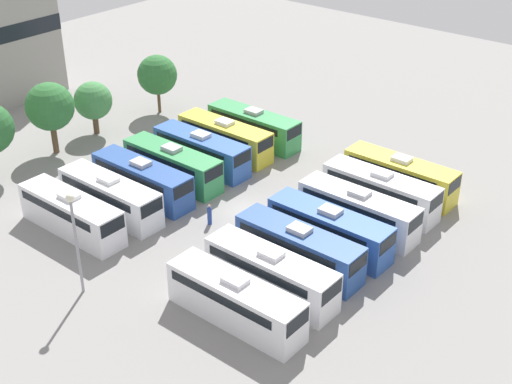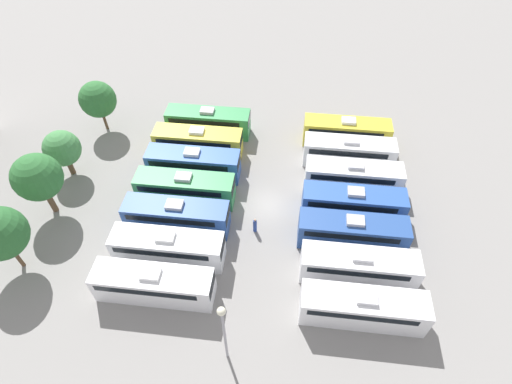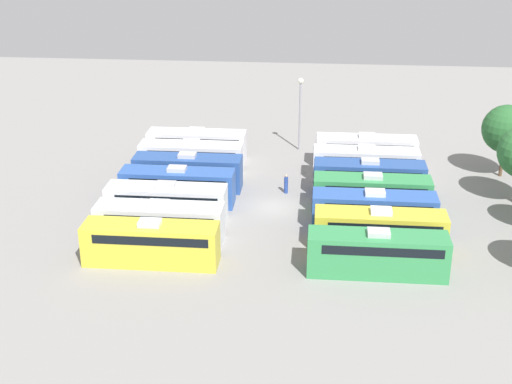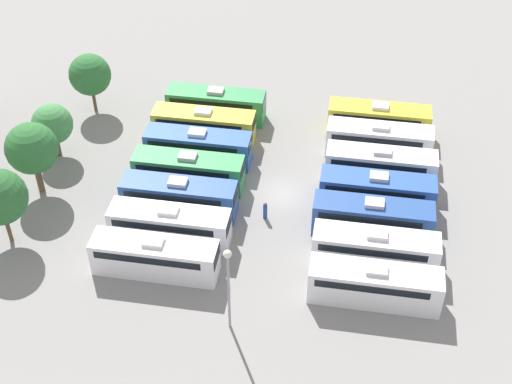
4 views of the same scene
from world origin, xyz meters
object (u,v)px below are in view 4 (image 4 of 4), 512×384
at_px(bus_0, 374,284).
at_px(bus_1, 375,248).
at_px(bus_10, 188,170).
at_px(tree_1, 32,149).
at_px(bus_9, 179,196).
at_px(bus_13, 216,104).
at_px(worker_person, 265,211).
at_px(bus_2, 372,217).
at_px(bus_8, 169,224).
at_px(bus_11, 198,146).
at_px(bus_12, 204,125).
at_px(bus_3, 377,190).
at_px(bus_6, 379,119).
at_px(bus_5, 379,140).
at_px(bus_4, 380,165).
at_px(tree_3, 90,75).
at_px(light_pole, 228,277).
at_px(tree_2, 52,124).
at_px(bus_7, 155,256).

xyz_separation_m(bus_0, bus_1, (3.85, 0.10, 0.00)).
relative_size(bus_10, tree_1, 1.41).
bearing_deg(bus_0, bus_9, 66.06).
relative_size(bus_13, worker_person, 5.59).
xyz_separation_m(bus_1, bus_2, (3.73, 0.35, 0.00)).
distance_m(bus_8, tree_1, 14.23).
distance_m(bus_11, bus_12, 3.60).
relative_size(bus_2, bus_11, 1.00).
height_order(bus_3, bus_6, same).
bearing_deg(worker_person, bus_11, 46.78).
bearing_deg(bus_5, bus_3, -179.46).
distance_m(bus_10, bus_11, 3.70).
bearing_deg(tree_1, bus_13, -43.09).
relative_size(bus_5, tree_1, 1.41).
bearing_deg(bus_1, bus_6, 0.95).
bearing_deg(bus_12, bus_0, -136.91).
relative_size(bus_0, bus_5, 1.00).
xyz_separation_m(bus_4, tree_3, (6.82, 29.77, 2.60)).
height_order(light_pole, tree_2, light_pole).
xyz_separation_m(bus_1, bus_6, (18.47, 0.31, 0.00)).
height_order(bus_0, tree_3, tree_3).
relative_size(bus_8, bus_10, 1.00).
distance_m(bus_3, tree_3, 31.52).
relative_size(bus_3, bus_10, 1.00).
relative_size(bus_1, bus_11, 1.00).
height_order(bus_8, worker_person, bus_8).
xyz_separation_m(bus_5, worker_person, (-10.91, 9.31, -0.86)).
height_order(bus_8, bus_10, same).
bearing_deg(bus_3, tree_3, 70.33).
height_order(bus_2, bus_9, same).
xyz_separation_m(bus_5, light_pole, (-23.20, 10.05, 3.62)).
bearing_deg(bus_2, bus_13, 48.03).
bearing_deg(bus_0, tree_3, 53.89).
xyz_separation_m(bus_6, tree_3, (-0.59, 29.37, 2.60)).
height_order(bus_10, worker_person, bus_10).
height_order(bus_8, bus_11, same).
bearing_deg(bus_3, bus_6, 1.05).
bearing_deg(worker_person, tree_1, 89.04).
bearing_deg(tree_1, bus_7, -121.83).
bearing_deg(bus_3, tree_2, 85.26).
distance_m(bus_8, bus_9, 3.68).
bearing_deg(light_pole, bus_6, -20.38).
relative_size(bus_7, bus_10, 1.00).
bearing_deg(tree_1, bus_4, -77.55).
xyz_separation_m(bus_8, bus_12, (14.65, 0.38, 0.00)).
xyz_separation_m(bus_6, light_pole, (-26.70, 9.92, 3.62)).
bearing_deg(bus_5, tree_3, 84.35).
bearing_deg(bus_1, worker_person, 66.89).
bearing_deg(bus_0, bus_8, 76.97).
xyz_separation_m(bus_13, tree_2, (-8.73, 13.78, 1.87)).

